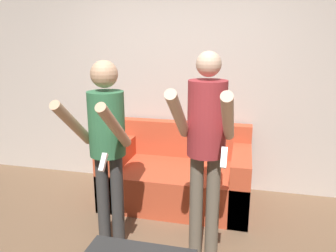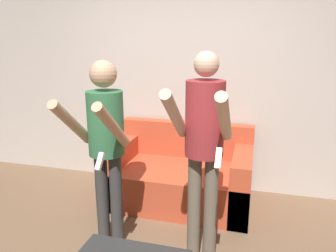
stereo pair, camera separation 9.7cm
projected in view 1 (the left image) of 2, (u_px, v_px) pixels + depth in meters
name	position (u px, v px, depth m)	size (l,w,h in m)	color
wall_back	(182.00, 78.00, 3.93)	(6.40, 0.06, 2.70)	beige
couch	(178.00, 176.00, 3.72)	(1.58, 0.93, 0.84)	#C64C2D
person_standing_left	(106.00, 137.00, 2.72)	(0.42, 0.67, 1.63)	#383838
person_standing_right	(206.00, 138.00, 2.52)	(0.42, 0.71, 1.71)	#6B6051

